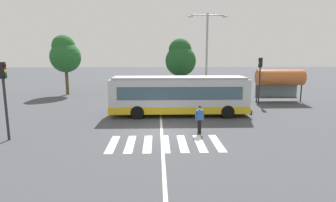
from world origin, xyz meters
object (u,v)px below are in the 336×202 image
traffic_light_near_corner (4,88)px  bus_stop_shelter (280,78)px  parked_car_white (132,90)px  parked_car_teal (155,90)px  pedestrian_crossing_street (200,118)px  background_tree_left (65,54)px  parked_car_charcoal (179,90)px  twin_arm_street_lamp (207,48)px  background_tree_right (181,58)px  city_transit_bus (179,95)px  traffic_light_far_corner (260,73)px

traffic_light_near_corner → bus_stop_shelter: traffic_light_near_corner is taller
parked_car_white → parked_car_teal: size_ratio=1.01×
pedestrian_crossing_street → bus_stop_shelter: size_ratio=0.37×
background_tree_left → bus_stop_shelter: bearing=-15.0°
parked_car_white → parked_car_charcoal: bearing=-2.6°
parked_car_charcoal → bus_stop_shelter: bearing=-22.7°
twin_arm_street_lamp → traffic_light_near_corner: bearing=-137.5°
parked_car_charcoal → parked_car_teal: bearing=176.7°
parked_car_white → parked_car_teal: (2.57, -0.08, 0.00)m
background_tree_left → background_tree_right: size_ratio=1.02×
parked_car_charcoal → traffic_light_near_corner: (-10.92, -15.58, 2.20)m
bus_stop_shelter → background_tree_left: 23.79m
city_transit_bus → background_tree_left: (-12.42, 11.72, 3.14)m
parked_car_teal → parked_car_charcoal: bearing=-3.3°
pedestrian_crossing_street → background_tree_left: background_tree_left is taller
parked_car_white → bus_stop_shelter: 15.67m
parked_car_teal → background_tree_left: background_tree_left is taller
city_transit_bus → twin_arm_street_lamp: size_ratio=1.25×
parked_car_charcoal → traffic_light_far_corner: traffic_light_far_corner is taller
background_tree_left → traffic_light_far_corner: bearing=-18.8°
traffic_light_near_corner → bus_stop_shelter: 23.61m
city_transit_bus → traffic_light_near_corner: (-10.14, -5.93, 1.38)m
parked_car_charcoal → twin_arm_street_lamp: size_ratio=0.53×
parked_car_white → twin_arm_street_lamp: twin_arm_street_lamp is taller
traffic_light_far_corner → background_tree_left: bearing=161.2°
bus_stop_shelter → pedestrian_crossing_street: bearing=-132.0°
traffic_light_far_corner → background_tree_right: bearing=120.1°
bus_stop_shelter → twin_arm_street_lamp: size_ratio=0.53×
background_tree_right → twin_arm_street_lamp: bearing=-79.9°
traffic_light_far_corner → twin_arm_street_lamp: bearing=162.5°
parked_car_white → parked_car_charcoal: 5.32m
parked_car_teal → parked_car_charcoal: 2.76m
city_transit_bus → background_tree_left: background_tree_left is taller
parked_car_white → background_tree_left: size_ratio=0.66×
traffic_light_near_corner → pedestrian_crossing_street: bearing=4.6°
background_tree_right → parked_car_charcoal: bearing=-95.7°
city_transit_bus → pedestrian_crossing_street: size_ratio=6.28×
traffic_light_near_corner → background_tree_left: size_ratio=0.63×
parked_car_white → traffic_light_near_corner: size_ratio=1.04×
background_tree_right → traffic_light_near_corner: bearing=-117.6°
pedestrian_crossing_street → traffic_light_far_corner: bearing=53.6°
traffic_light_near_corner → traffic_light_far_corner: traffic_light_far_corner is taller
traffic_light_near_corner → background_tree_left: background_tree_left is taller
city_transit_bus → traffic_light_far_corner: (8.09, 4.75, 1.40)m
background_tree_left → parked_car_charcoal: bearing=-8.9°
city_transit_bus → bus_stop_shelter: bus_stop_shelter is taller
twin_arm_street_lamp → parked_car_white: bearing=155.0°
parked_car_teal → bus_stop_shelter: bearing=-18.7°
parked_car_charcoal → traffic_light_near_corner: size_ratio=1.05×
parked_car_teal → background_tree_left: (-10.45, 1.91, 3.96)m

